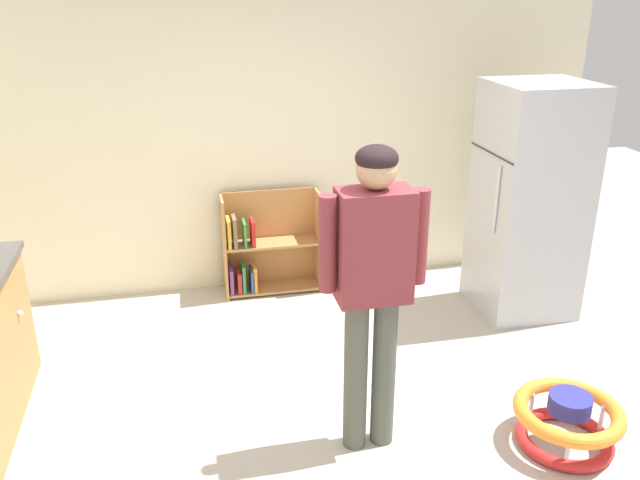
# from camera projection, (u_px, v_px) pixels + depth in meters

# --- Properties ---
(ground_plane) EXTENTS (12.00, 12.00, 0.00)m
(ground_plane) POSITION_uv_depth(u_px,v_px,m) (360.00, 449.00, 3.68)
(ground_plane) COLOR #BAB2A2
(ground_plane) RESTS_ON ground
(back_wall) EXTENTS (5.20, 0.06, 2.70)m
(back_wall) POSITION_uv_depth(u_px,v_px,m) (286.00, 126.00, 5.30)
(back_wall) COLOR beige
(back_wall) RESTS_ON ground
(refrigerator) EXTENTS (0.73, 0.68, 1.78)m
(refrigerator) POSITION_uv_depth(u_px,v_px,m) (529.00, 201.00, 4.97)
(refrigerator) COLOR #B7BABF
(refrigerator) RESTS_ON ground
(bookshelf) EXTENTS (0.80, 0.28, 0.85)m
(bookshelf) POSITION_uv_depth(u_px,v_px,m) (264.00, 249.00, 5.45)
(bookshelf) COLOR #B47F48
(bookshelf) RESTS_ON ground
(standing_person) EXTENTS (0.57, 0.22, 1.72)m
(standing_person) POSITION_uv_depth(u_px,v_px,m) (373.00, 276.00, 3.37)
(standing_person) COLOR #51564A
(standing_person) RESTS_ON ground
(baby_walker) EXTENTS (0.60, 0.60, 0.32)m
(baby_walker) POSITION_uv_depth(u_px,v_px,m) (567.00, 420.00, 3.67)
(baby_walker) COLOR red
(baby_walker) RESTS_ON ground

